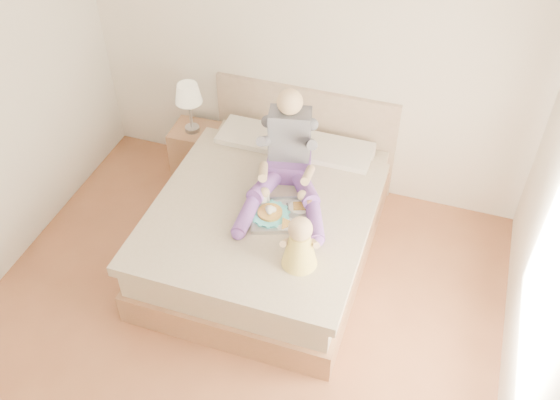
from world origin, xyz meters
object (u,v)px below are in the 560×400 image
(adult, at_px, (287,161))
(baby, at_px, (300,245))
(bed, at_px, (270,220))
(tray, at_px, (283,213))
(nightstand, at_px, (197,151))

(adult, height_order, baby, adult)
(bed, relative_size, adult, 2.05)
(tray, height_order, baby, baby)
(adult, bearing_deg, tray, -88.72)
(nightstand, bearing_deg, bed, -38.24)
(bed, height_order, adult, adult)
(baby, bearing_deg, tray, 107.19)
(nightstand, bearing_deg, baby, -45.36)
(bed, bearing_deg, adult, 58.97)
(adult, bearing_deg, nightstand, 141.09)
(adult, xyz_separation_m, tray, (0.09, -0.37, -0.21))
(adult, distance_m, tray, 0.43)
(bed, bearing_deg, nightstand, 144.24)
(bed, distance_m, adult, 0.57)
(bed, distance_m, nightstand, 1.23)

